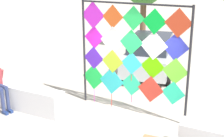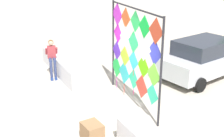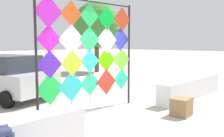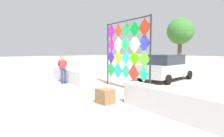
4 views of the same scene
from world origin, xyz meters
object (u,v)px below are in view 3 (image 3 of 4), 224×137
kite_display_rack (89,48)px  parked_car (4,76)px  tree_broadleaf (98,24)px  cardboard_box_large (181,107)px

kite_display_rack → parked_car: size_ratio=0.79×
kite_display_rack → tree_broadleaf: 10.98m
parked_car → cardboard_box_large: parked_car is taller
tree_broadleaf → parked_car: bearing=-157.7°
cardboard_box_large → tree_broadleaf: bearing=57.4°
tree_broadleaf → kite_display_rack: bearing=-136.1°
parked_car → tree_broadleaf: tree_broadleaf is taller
parked_car → cardboard_box_large: bearing=-69.3°
parked_car → cardboard_box_large: size_ratio=7.44×
parked_car → cardboard_box_large: 6.70m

